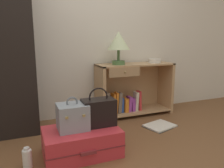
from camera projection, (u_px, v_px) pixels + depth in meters
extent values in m
cube|color=silver|center=(78.00, 21.00, 2.95)|extent=(6.40, 0.10, 2.60)
cube|color=tan|center=(100.00, 93.00, 2.97)|extent=(0.04, 0.38, 0.73)
cube|color=tan|center=(165.00, 86.00, 3.35)|extent=(0.04, 0.38, 0.73)
cube|color=tan|center=(135.00, 64.00, 3.09)|extent=(1.08, 0.38, 0.02)
cube|color=tan|center=(134.00, 110.00, 3.22)|extent=(1.00, 0.38, 0.02)
cube|color=tan|center=(129.00, 87.00, 3.33)|extent=(1.00, 0.01, 0.71)
cube|color=#A68259|center=(125.00, 72.00, 2.86)|extent=(0.43, 0.02, 0.12)
sphere|color=#9E844C|center=(125.00, 72.00, 2.84)|extent=(0.02, 0.02, 0.02)
cube|color=#726659|center=(105.00, 105.00, 3.00)|extent=(0.04, 0.11, 0.25)
cube|color=#726659|center=(108.00, 103.00, 3.01)|extent=(0.06, 0.10, 0.30)
cube|color=gold|center=(111.00, 106.00, 3.04)|extent=(0.04, 0.10, 0.22)
cube|color=orange|center=(113.00, 103.00, 3.04)|extent=(0.03, 0.13, 0.28)
cube|color=orange|center=(116.00, 103.00, 3.06)|extent=(0.05, 0.12, 0.29)
cube|color=#726659|center=(119.00, 103.00, 3.08)|extent=(0.06, 0.12, 0.28)
cube|color=#2D51B2|center=(122.00, 105.00, 3.10)|extent=(0.04, 0.08, 0.21)
cube|color=orange|center=(125.00, 105.00, 3.12)|extent=(0.05, 0.13, 0.19)
cube|color=purple|center=(129.00, 104.00, 3.14)|extent=(0.06, 0.11, 0.22)
cube|color=purple|center=(132.00, 104.00, 3.16)|extent=(0.06, 0.10, 0.19)
cube|color=beige|center=(136.00, 101.00, 3.17)|extent=(0.05, 0.11, 0.27)
cube|color=red|center=(139.00, 100.00, 3.19)|extent=(0.05, 0.11, 0.28)
cylinder|color=#4C7542|center=(118.00, 63.00, 2.97)|extent=(0.17, 0.17, 0.05)
cylinder|color=#4C7542|center=(118.00, 55.00, 2.95)|extent=(0.04, 0.04, 0.15)
cone|color=beige|center=(119.00, 41.00, 2.91)|extent=(0.30, 0.30, 0.23)
cylinder|color=silver|center=(155.00, 61.00, 3.18)|extent=(0.18, 0.18, 0.06)
cube|color=#D1333D|center=(82.00, 142.00, 2.08)|extent=(0.69, 0.43, 0.25)
cube|color=maroon|center=(82.00, 142.00, 2.08)|extent=(0.70, 0.44, 0.01)
cube|color=maroon|center=(88.00, 153.00, 1.87)|extent=(0.14, 0.02, 0.03)
cube|color=#8E99A3|center=(73.00, 117.00, 2.04)|extent=(0.27, 0.23, 0.24)
torus|color=slate|center=(72.00, 102.00, 2.01)|extent=(0.11, 0.02, 0.11)
cube|color=tan|center=(67.00, 118.00, 1.89)|extent=(0.02, 0.01, 0.02)
cube|color=tan|center=(84.00, 116.00, 1.94)|extent=(0.02, 0.01, 0.02)
cube|color=black|center=(99.00, 112.00, 2.13)|extent=(0.31, 0.18, 0.26)
torus|color=black|center=(98.00, 97.00, 2.10)|extent=(0.19, 0.01, 0.19)
cylinder|color=white|center=(27.00, 159.00, 1.87)|extent=(0.08, 0.08, 0.16)
cylinder|color=silver|center=(26.00, 149.00, 1.85)|extent=(0.05, 0.05, 0.02)
cube|color=white|center=(160.00, 126.00, 2.77)|extent=(0.41, 0.36, 0.02)
cube|color=black|center=(160.00, 126.00, 2.77)|extent=(0.43, 0.39, 0.01)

